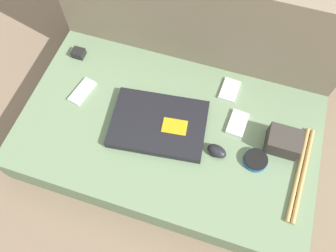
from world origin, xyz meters
TOP-DOWN VIEW (x-y plane):
  - ground_plane at (0.00, 0.00)m, footprint 8.00×8.00m
  - couch_seat at (0.00, 0.00)m, footprint 1.11×0.65m
  - couch_backrest at (0.00, 0.42)m, footprint 1.11×0.20m
  - laptop at (-0.04, 0.00)m, footprint 0.38×0.29m
  - computer_mouse at (0.20, -0.04)m, footprint 0.08×0.06m
  - speaker_puck at (0.33, -0.03)m, footprint 0.09×0.09m
  - phone_silver at (-0.37, 0.05)m, footprint 0.08×0.13m
  - phone_black at (0.18, 0.23)m, footprint 0.07×0.10m
  - phone_small at (0.24, 0.10)m, footprint 0.07×0.11m
  - camera_pouch at (0.41, 0.06)m, footprint 0.12×0.09m
  - charger_brick at (-0.46, 0.21)m, footprint 0.05×0.04m
  - drumstick_pair at (0.49, -0.03)m, footprint 0.06×0.36m

SIDE VIEW (x-z plane):
  - ground_plane at x=0.00m, z-range 0.00..0.00m
  - couch_seat at x=0.00m, z-range 0.00..0.16m
  - phone_black at x=0.18m, z-range 0.16..0.17m
  - phone_silver at x=-0.37m, z-range 0.16..0.17m
  - phone_small at x=0.24m, z-range 0.16..0.17m
  - drumstick_pair at x=0.49m, z-range 0.16..0.17m
  - speaker_puck at x=0.33m, z-range 0.16..0.18m
  - charger_brick at x=-0.46m, z-range 0.16..0.19m
  - laptop at x=-0.04m, z-range 0.16..0.19m
  - computer_mouse at x=0.20m, z-range 0.16..0.20m
  - camera_pouch at x=0.41m, z-range 0.16..0.23m
  - couch_backrest at x=0.00m, z-range 0.00..0.55m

